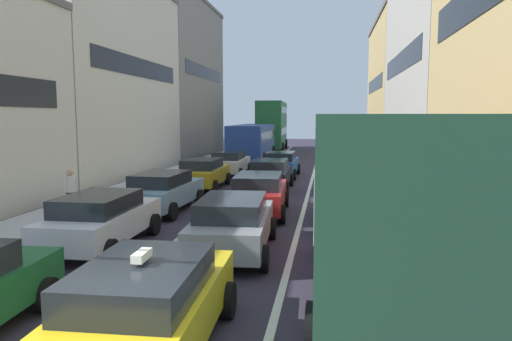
# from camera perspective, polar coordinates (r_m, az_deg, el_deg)

# --- Properties ---
(sidewalk_left) EXTENTS (2.60, 64.00, 0.14)m
(sidewalk_left) POSITION_cam_1_polar(r_m,az_deg,el_deg) (26.53, -11.71, -1.06)
(sidewalk_left) COLOR #B8B8B8
(sidewalk_left) RESTS_ON ground
(lane_stripe_left) EXTENTS (0.16, 60.00, 0.01)m
(lane_stripe_left) POSITION_cam_1_polar(r_m,az_deg,el_deg) (25.23, -1.01, -1.46)
(lane_stripe_left) COLOR silver
(lane_stripe_left) RESTS_ON ground
(lane_stripe_right) EXTENTS (0.16, 60.00, 0.01)m
(lane_stripe_right) POSITION_cam_1_polar(r_m,az_deg,el_deg) (24.88, 6.73, -1.62)
(lane_stripe_right) COLOR silver
(lane_stripe_right) RESTS_ON ground
(building_row_left) EXTENTS (7.20, 43.90, 13.92)m
(building_row_left) POSITION_cam_1_polar(r_m,az_deg,el_deg) (32.53, -18.12, 10.53)
(building_row_left) COLOR beige
(building_row_left) RESTS_ON ground
(building_row_right) EXTENTS (7.20, 43.90, 12.46)m
(building_row_right) POSITION_cam_1_polar(r_m,az_deg,el_deg) (27.40, 24.80, 11.25)
(building_row_right) COLOR tan
(building_row_right) RESTS_ON ground
(removalist_box_truck) EXTENTS (2.78, 7.73, 3.58)m
(removalist_box_truck) POSITION_cam_1_polar(r_m,az_deg,el_deg) (8.80, 15.97, -3.97)
(removalist_box_truck) COLOR #A51E1E
(removalist_box_truck) RESTS_ON ground
(taxi_centre_lane_front) EXTENTS (2.18, 4.36, 1.66)m
(taxi_centre_lane_front) POSITION_cam_1_polar(r_m,az_deg,el_deg) (7.26, -13.21, -15.84)
(taxi_centre_lane_front) COLOR yellow
(taxi_centre_lane_front) RESTS_ON ground
(sedan_centre_lane_second) EXTENTS (2.26, 4.40, 1.49)m
(sedan_centre_lane_second) POSITION_cam_1_polar(r_m,az_deg,el_deg) (12.19, -2.84, -6.45)
(sedan_centre_lane_second) COLOR gray
(sedan_centre_lane_second) RESTS_ON ground
(wagon_left_lane_second) EXTENTS (2.09, 4.32, 1.49)m
(wagon_left_lane_second) POSITION_cam_1_polar(r_m,az_deg,el_deg) (13.37, -18.45, -5.62)
(wagon_left_lane_second) COLOR silver
(wagon_left_lane_second) RESTS_ON ground
(hatchback_centre_lane_third) EXTENTS (2.23, 4.38, 1.49)m
(hatchback_centre_lane_third) POSITION_cam_1_polar(r_m,az_deg,el_deg) (16.92, 0.35, -2.75)
(hatchback_centre_lane_third) COLOR #A51E1E
(hatchback_centre_lane_third) RESTS_ON ground
(sedan_left_lane_third) EXTENTS (2.21, 4.37, 1.49)m
(sedan_left_lane_third) POSITION_cam_1_polar(r_m,az_deg,el_deg) (17.78, -11.35, -2.42)
(sedan_left_lane_third) COLOR #759EB7
(sedan_left_lane_third) RESTS_ON ground
(coupe_centre_lane_fourth) EXTENTS (2.08, 4.31, 1.49)m
(coupe_centre_lane_fourth) POSITION_cam_1_polar(r_m,az_deg,el_deg) (22.51, 1.71, -0.41)
(coupe_centre_lane_fourth) COLOR black
(coupe_centre_lane_fourth) RESTS_ON ground
(sedan_left_lane_fourth) EXTENTS (2.08, 4.31, 1.49)m
(sedan_left_lane_fourth) POSITION_cam_1_polar(r_m,az_deg,el_deg) (23.10, -6.51, -0.27)
(sedan_left_lane_fourth) COLOR #B29319
(sedan_left_lane_fourth) RESTS_ON ground
(sedan_centre_lane_fifth) EXTENTS (2.12, 4.33, 1.49)m
(sedan_centre_lane_fifth) POSITION_cam_1_polar(r_m,az_deg,el_deg) (27.53, 3.05, 0.87)
(sedan_centre_lane_fifth) COLOR #194C8C
(sedan_centre_lane_fifth) RESTS_ON ground
(sedan_left_lane_fifth) EXTENTS (2.07, 4.31, 1.49)m
(sedan_left_lane_fifth) POSITION_cam_1_polar(r_m,az_deg,el_deg) (28.09, -3.27, 0.98)
(sedan_left_lane_fifth) COLOR beige
(sedan_left_lane_fifth) RESTS_ON ground
(sedan_right_lane_behind_truck) EXTENTS (2.22, 4.38, 1.49)m
(sedan_right_lane_behind_truck) POSITION_cam_1_polar(r_m,az_deg,el_deg) (15.84, 11.24, -3.52)
(sedan_right_lane_behind_truck) COLOR #19592D
(sedan_right_lane_behind_truck) RESTS_ON ground
(wagon_right_lane_far) EXTENTS (2.07, 4.31, 1.49)m
(wagon_right_lane_far) POSITION_cam_1_polar(r_m,az_deg,el_deg) (21.08, 10.60, -1.00)
(wagon_right_lane_far) COLOR gray
(wagon_right_lane_far) RESTS_ON ground
(bus_mid_queue_primary) EXTENTS (2.99, 10.56, 2.90)m
(bus_mid_queue_primary) POSITION_cam_1_polar(r_m,az_deg,el_deg) (37.05, -0.40, 3.85)
(bus_mid_queue_primary) COLOR navy
(bus_mid_queue_primary) RESTS_ON ground
(bus_far_queue_secondary) EXTENTS (3.11, 10.59, 5.06)m
(bus_far_queue_secondary) POSITION_cam_1_polar(r_m,az_deg,el_deg) (49.38, 2.02, 5.78)
(bus_far_queue_secondary) COLOR #1E6033
(bus_far_queue_secondary) RESTS_ON ground
(pedestrian_near_kerb) EXTENTS (0.34, 0.49, 1.66)m
(pedestrian_near_kerb) POSITION_cam_1_polar(r_m,az_deg,el_deg) (18.26, -21.75, -2.06)
(pedestrian_near_kerb) COLOR #262D47
(pedestrian_near_kerb) RESTS_ON ground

